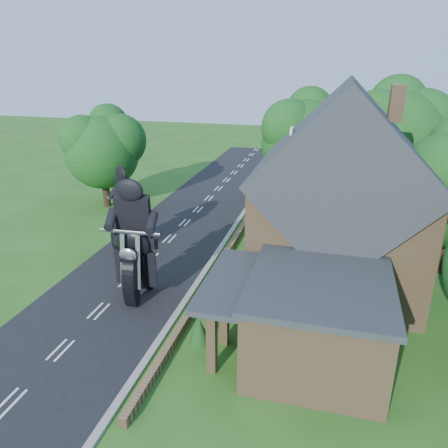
% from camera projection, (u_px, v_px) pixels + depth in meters
% --- Properties ---
extents(ground, '(120.00, 120.00, 0.00)m').
position_uv_depth(ground, '(99.00, 311.00, 20.43)').
color(ground, '#245718').
rests_on(ground, ground).
extents(road, '(7.00, 80.00, 0.02)m').
position_uv_depth(road, '(99.00, 311.00, 20.42)').
color(road, black).
rests_on(road, ground).
extents(kerb, '(0.30, 80.00, 0.12)m').
position_uv_depth(kerb, '(172.00, 322.00, 19.53)').
color(kerb, gray).
rests_on(kerb, ground).
extents(garden_wall, '(0.30, 22.00, 0.40)m').
position_uv_depth(garden_wall, '(216.00, 271.00, 23.84)').
color(garden_wall, olive).
rests_on(garden_wall, ground).
extents(house, '(9.54, 8.64, 10.24)m').
position_uv_depth(house, '(340.00, 202.00, 21.77)').
color(house, olive).
rests_on(house, ground).
extents(annex, '(7.05, 5.94, 3.44)m').
position_uv_depth(annex, '(314.00, 319.00, 16.71)').
color(annex, olive).
rests_on(annex, ground).
extents(tree_behind_house, '(7.81, 7.20, 10.08)m').
position_uv_depth(tree_behind_house, '(401.00, 135.00, 29.36)').
color(tree_behind_house, black).
rests_on(tree_behind_house, ground).
extents(tree_behind_left, '(6.94, 6.40, 9.16)m').
position_uv_depth(tree_behind_left, '(311.00, 136.00, 31.86)').
color(tree_behind_left, black).
rests_on(tree_behind_left, ground).
extents(tree_far_road, '(6.08, 5.60, 7.84)m').
position_uv_depth(tree_far_road, '(107.00, 145.00, 33.05)').
color(tree_far_road, black).
rests_on(tree_far_road, ground).
extents(shrub_a, '(0.90, 0.90, 1.10)m').
position_uv_depth(shrub_a, '(200.00, 331.00, 18.06)').
color(shrub_a, '#123912').
rests_on(shrub_a, ground).
extents(shrub_b, '(0.90, 0.90, 1.10)m').
position_uv_depth(shrub_b, '(216.00, 300.00, 20.32)').
color(shrub_b, '#123912').
rests_on(shrub_b, ground).
extents(shrub_c, '(0.90, 0.90, 1.10)m').
position_uv_depth(shrub_c, '(229.00, 276.00, 22.57)').
color(shrub_c, '#123912').
rests_on(shrub_c, ground).
extents(shrub_d, '(0.90, 0.90, 1.10)m').
position_uv_depth(shrub_d, '(249.00, 239.00, 27.08)').
color(shrub_d, '#123912').
rests_on(shrub_d, ground).
extents(shrub_e, '(0.90, 0.90, 1.10)m').
position_uv_depth(shrub_e, '(257.00, 225.00, 29.34)').
color(shrub_e, '#123912').
rests_on(shrub_e, ground).
extents(shrub_f, '(0.90, 0.90, 1.10)m').
position_uv_depth(shrub_f, '(263.00, 213.00, 31.59)').
color(shrub_f, '#123912').
rests_on(shrub_f, ground).
extents(motorcycle_lead, '(0.58, 1.99, 1.83)m').
position_uv_depth(motorcycle_lead, '(139.00, 281.00, 21.28)').
color(motorcycle_lead, black).
rests_on(motorcycle_lead, ground).
extents(motorcycle_follow, '(1.27, 1.69, 1.60)m').
position_uv_depth(motorcycle_follow, '(129.00, 238.00, 26.54)').
color(motorcycle_follow, black).
rests_on(motorcycle_follow, ground).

